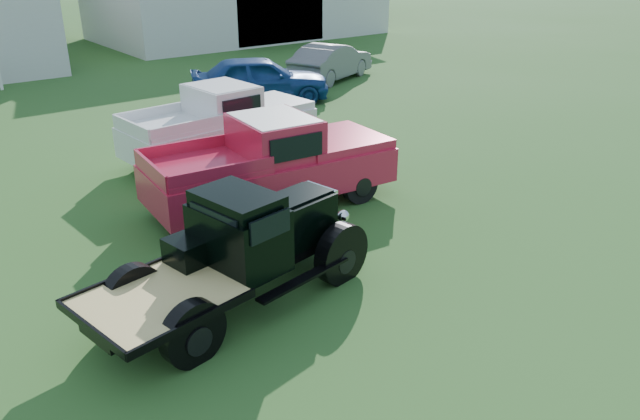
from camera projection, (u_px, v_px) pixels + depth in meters
ground at (354, 293)px, 10.38m from camera, size 120.00×120.00×0.00m
vintage_flatbed at (235, 250)px, 9.76m from camera, size 4.99×2.65×1.88m
red_pickup at (271, 162)px, 13.39m from camera, size 5.72×2.65×2.02m
white_pickup at (220, 124)px, 16.35m from camera, size 5.39×2.43×1.93m
misc_car_blue at (260, 79)px, 22.13m from camera, size 5.26×3.82×1.67m
misc_car_grey at (331, 62)px, 25.77m from camera, size 4.77×3.14×1.49m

